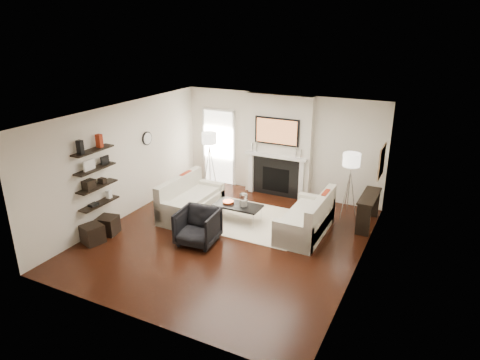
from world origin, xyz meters
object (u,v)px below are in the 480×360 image
at_px(loveseat_right_base, 305,225).
at_px(armchair, 198,225).
at_px(coffee_table, 238,206).
at_px(lamp_right_shade, 352,160).
at_px(ottoman_near, 108,225).
at_px(loveseat_left_base, 192,207).
at_px(lamp_left_shade, 209,138).

xyz_separation_m(loveseat_right_base, armchair, (-1.88, -1.42, 0.20)).
relative_size(coffee_table, lamp_right_shade, 2.75).
height_order(coffee_table, ottoman_near, coffee_table).
height_order(loveseat_left_base, lamp_left_shade, lamp_left_shade).
relative_size(loveseat_left_base, loveseat_right_base, 1.00).
bearing_deg(coffee_table, armchair, -102.19).
relative_size(loveseat_right_base, armchair, 2.19).
relative_size(lamp_left_shade, ottoman_near, 1.00).
xyz_separation_m(lamp_left_shade, lamp_right_shade, (3.90, -0.22, 0.00)).
distance_m(lamp_right_shade, ottoman_near, 5.67).
xyz_separation_m(armchair, ottoman_near, (-2.00, -0.52, -0.21)).
bearing_deg(lamp_left_shade, loveseat_right_base, -24.18).
relative_size(armchair, lamp_right_shade, 2.06).
xyz_separation_m(coffee_table, lamp_right_shade, (2.23, 1.36, 1.05)).
relative_size(loveseat_left_base, lamp_right_shade, 4.50).
relative_size(loveseat_left_base, lamp_left_shade, 4.50).
relative_size(loveseat_right_base, lamp_right_shade, 4.50).
height_order(armchair, lamp_left_shade, lamp_left_shade).
relative_size(loveseat_right_base, lamp_left_shade, 4.50).
distance_m(loveseat_right_base, lamp_left_shade, 3.79).
bearing_deg(ottoman_near, loveseat_left_base, 55.71).
distance_m(coffee_table, lamp_right_shade, 2.82).
relative_size(loveseat_left_base, coffee_table, 1.64).
xyz_separation_m(loveseat_right_base, coffee_table, (-1.60, -0.11, 0.19)).
height_order(loveseat_left_base, armchair, armchair).
bearing_deg(lamp_right_shade, loveseat_left_base, -155.61).
bearing_deg(armchair, lamp_right_shade, 41.06).
bearing_deg(armchair, ottoman_near, -171.01).
height_order(loveseat_left_base, lamp_right_shade, lamp_right_shade).
height_order(loveseat_left_base, loveseat_right_base, same).
bearing_deg(lamp_left_shade, ottoman_near, -100.31).
relative_size(armchair, lamp_left_shade, 2.06).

